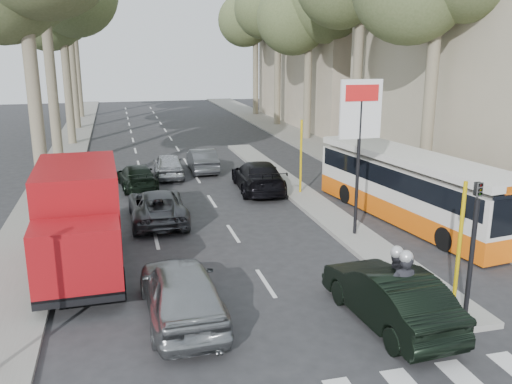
{
  "coord_description": "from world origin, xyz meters",
  "views": [
    {
      "loc": [
        -4.8,
        -11.97,
        6.59
      ],
      "look_at": [
        -0.1,
        6.23,
        1.6
      ],
      "focal_mm": 38.0,
      "sensor_mm": 36.0,
      "label": 1
    }
  ],
  "objects_px": {
    "dark_hatchback": "(389,296)",
    "motorcycle": "(399,291)",
    "silver_hatchback": "(182,291)",
    "red_truck": "(79,219)",
    "city_bus": "(411,185)"
  },
  "relations": [
    {
      "from": "red_truck",
      "to": "dark_hatchback",
      "type": "bearing_deg",
      "value": -36.27
    },
    {
      "from": "dark_hatchback",
      "to": "red_truck",
      "type": "bearing_deg",
      "value": -38.99
    },
    {
      "from": "silver_hatchback",
      "to": "red_truck",
      "type": "height_order",
      "value": "red_truck"
    },
    {
      "from": "silver_hatchback",
      "to": "red_truck",
      "type": "bearing_deg",
      "value": -57.22
    },
    {
      "from": "silver_hatchback",
      "to": "dark_hatchback",
      "type": "bearing_deg",
      "value": 161.6
    },
    {
      "from": "city_bus",
      "to": "red_truck",
      "type": "bearing_deg",
      "value": -177.52
    },
    {
      "from": "silver_hatchback",
      "to": "dark_hatchback",
      "type": "relative_size",
      "value": 1.03
    },
    {
      "from": "city_bus",
      "to": "motorcycle",
      "type": "distance_m",
      "value": 8.96
    },
    {
      "from": "dark_hatchback",
      "to": "city_bus",
      "type": "xyz_separation_m",
      "value": [
        4.8,
        7.38,
        0.68
      ]
    },
    {
      "from": "dark_hatchback",
      "to": "city_bus",
      "type": "distance_m",
      "value": 8.83
    },
    {
      "from": "silver_hatchback",
      "to": "city_bus",
      "type": "relative_size",
      "value": 0.44
    },
    {
      "from": "dark_hatchback",
      "to": "motorcycle",
      "type": "bearing_deg",
      "value": 110.75
    },
    {
      "from": "silver_hatchback",
      "to": "red_truck",
      "type": "xyz_separation_m",
      "value": [
        -2.57,
        3.71,
        0.93
      ]
    },
    {
      "from": "dark_hatchback",
      "to": "red_truck",
      "type": "xyz_separation_m",
      "value": [
        -7.47,
        5.16,
        0.97
      ]
    },
    {
      "from": "silver_hatchback",
      "to": "city_bus",
      "type": "xyz_separation_m",
      "value": [
        9.7,
        5.93,
        0.64
      ]
    }
  ]
}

